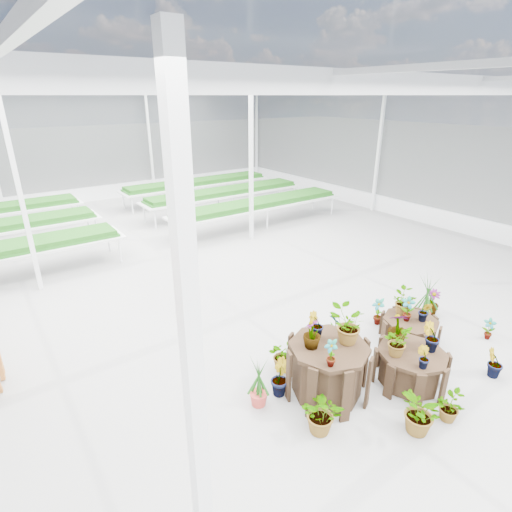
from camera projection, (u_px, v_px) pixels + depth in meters
ground_plane at (243, 323)px, 7.92m from camera, size 24.00×24.00×0.00m
greenhouse_shell at (242, 213)px, 7.08m from camera, size 18.00×24.00×4.50m
steel_frame at (242, 213)px, 7.08m from camera, size 18.00×24.00×4.50m
nursery_benches at (122, 218)px, 13.19m from camera, size 16.00×7.00×0.84m
plinth_tall at (327, 369)px, 5.93m from camera, size 1.62×1.62×0.83m
plinth_mid at (410, 368)px, 6.17m from camera, size 1.13×1.13×0.57m
plinth_low at (409, 330)px, 7.26m from camera, size 1.30×1.30×0.45m
nursery_plants at (371, 348)px, 6.25m from camera, size 4.83×2.80×1.41m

